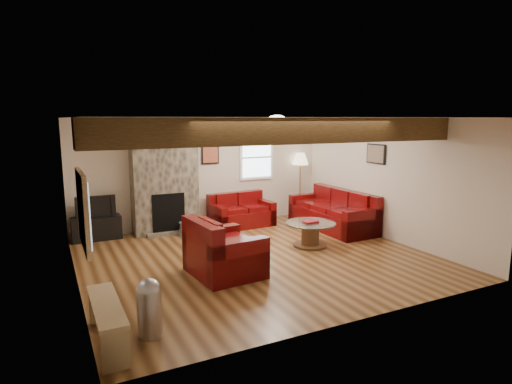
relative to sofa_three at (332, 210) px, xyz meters
The scene contains 18 objects.
room 2.84m from the sofa_three, 155.73° to the right, with size 8.00×8.00×8.00m.
oak_beam 3.91m from the sofa_three, 136.32° to the right, with size 6.00×0.36×0.38m, color black.
chimney_breast 3.82m from the sofa_three, 158.47° to the left, with size 1.40×0.67×2.50m.
back_window 2.25m from the sofa_three, 125.37° to the left, with size 0.90×0.08×1.10m, color white, non-canonical shape.
hatch_window 6.12m from the sofa_three, 154.30° to the right, with size 0.08×1.00×0.90m, color tan, non-canonical shape.
ceiling_dome 2.56m from the sofa_three, behind, with size 0.40×0.40×0.18m, color white, non-canonical shape.
artwork_back 3.09m from the sofa_three, 145.66° to the left, with size 0.42×0.06×0.52m, color black, non-canonical shape.
artwork_right 1.62m from the sofa_three, 59.61° to the right, with size 0.06×0.55×0.42m, color black, non-canonical shape.
sofa_three is the anchor object (origin of this frame).
loveseat 2.08m from the sofa_three, 147.72° to the left, with size 1.43×0.82×0.76m, color #490509, non-canonical shape.
armchair_red 3.68m from the sofa_three, 153.83° to the right, with size 1.14×1.00×0.92m, color #490509, non-canonical shape.
coffee_table 1.58m from the sofa_three, 141.71° to the right, with size 0.98×0.98×0.51m.
tv_cabinet 5.13m from the sofa_three, 164.02° to the left, with size 0.97×0.39×0.49m, color black.
television 5.14m from the sofa_three, 164.02° to the left, with size 0.78×0.10×0.45m, color black.
floor_lamp 1.72m from the sofa_three, 88.44° to the left, with size 0.42×0.42×1.62m.
pine_bench 6.14m from the sofa_three, 149.98° to the right, with size 0.29×1.26×0.47m, color tan, non-canonical shape.
pedal_bin 5.76m from the sofa_three, 147.35° to the right, with size 0.28×0.28×0.70m, color #A0A0A5, non-canonical shape.
coal_bucket 3.31m from the sofa_three, 164.23° to the left, with size 0.32×0.32×0.30m, color slate, non-canonical shape.
Camera 1 is at (-3.32, -6.65, 2.49)m, focal length 30.00 mm.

